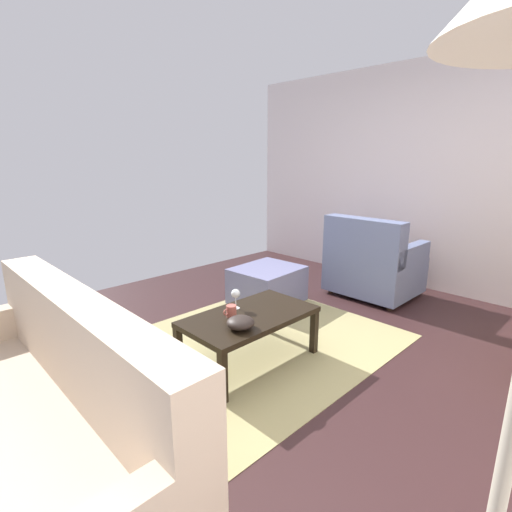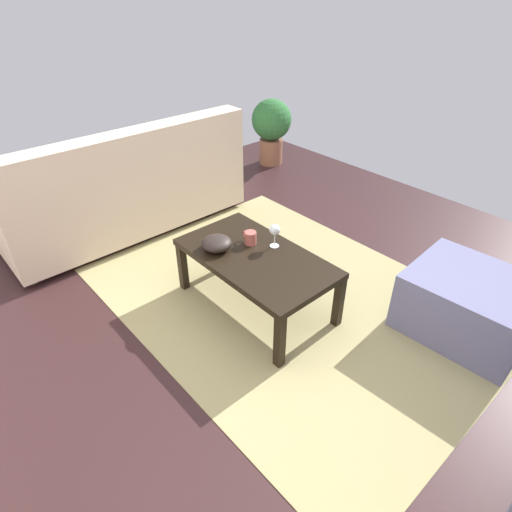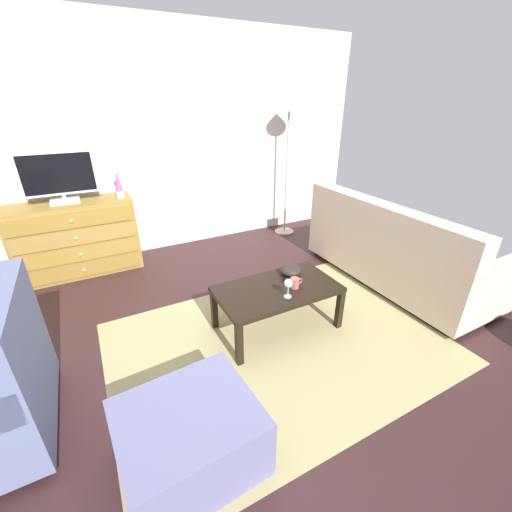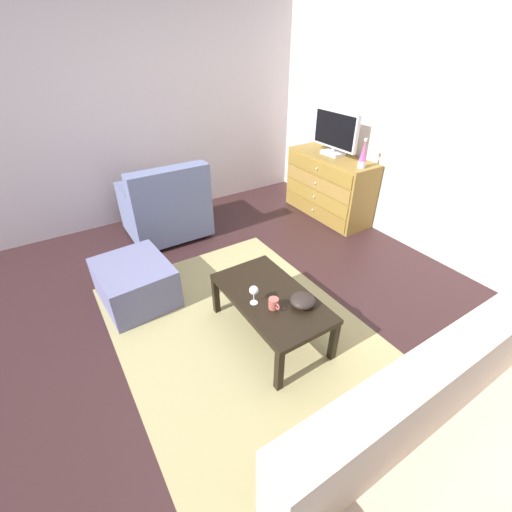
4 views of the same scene
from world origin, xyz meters
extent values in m
cube|color=#311C1D|center=(0.00, 0.00, -0.03)|extent=(5.46, 4.93, 0.05)
cube|color=beige|center=(0.00, 2.23, 1.31)|extent=(5.46, 0.12, 2.62)
cube|color=silver|center=(-2.49, 0.00, 1.31)|extent=(0.12, 4.93, 2.62)
cube|color=tan|center=(0.20, -0.20, 0.00)|extent=(2.60, 1.90, 0.01)
cube|color=olive|center=(-1.13, 1.92, 0.41)|extent=(1.24, 0.45, 0.81)
cube|color=olive|center=(-1.13, 1.69, 0.12)|extent=(1.18, 0.02, 0.17)
sphere|color=silver|center=(-1.13, 1.67, 0.12)|extent=(0.03, 0.03, 0.03)
cube|color=olive|center=(-1.13, 1.69, 0.31)|extent=(1.18, 0.02, 0.17)
sphere|color=silver|center=(-1.13, 1.67, 0.31)|extent=(0.03, 0.03, 0.03)
cube|color=olive|center=(-1.13, 1.69, 0.50)|extent=(1.18, 0.02, 0.17)
sphere|color=silver|center=(-1.13, 1.67, 0.50)|extent=(0.03, 0.03, 0.03)
cube|color=olive|center=(-1.13, 1.69, 0.69)|extent=(1.18, 0.02, 0.17)
sphere|color=silver|center=(-1.13, 1.67, 0.69)|extent=(0.03, 0.03, 0.03)
cube|color=silver|center=(-1.16, 1.94, 0.83)|extent=(0.28, 0.18, 0.04)
cylinder|color=silver|center=(-1.16, 1.94, 0.88)|extent=(0.04, 0.04, 0.05)
cube|color=silver|center=(-1.16, 1.94, 1.12)|extent=(0.71, 0.05, 0.44)
cube|color=black|center=(-1.16, 1.92, 1.12)|extent=(0.66, 0.01, 0.39)
cylinder|color=#B7B7BC|center=(-0.62, 1.87, 0.85)|extent=(0.09, 0.09, 0.08)
cone|color=#D84C99|center=(-0.62, 1.87, 1.00)|extent=(0.08, 0.08, 0.22)
cylinder|color=#B7B7BC|center=(-0.62, 1.87, 1.13)|extent=(0.04, 0.04, 0.03)
cube|color=black|center=(-0.18, 0.25, 0.18)|extent=(0.05, 0.05, 0.36)
cube|color=black|center=(0.77, 0.25, 0.18)|extent=(0.05, 0.05, 0.36)
cube|color=black|center=(-0.18, -0.26, 0.18)|extent=(0.05, 0.05, 0.36)
cube|color=black|center=(0.77, -0.26, 0.18)|extent=(0.05, 0.05, 0.36)
cube|color=black|center=(0.30, 0.00, 0.38)|extent=(1.01, 0.56, 0.04)
cylinder|color=silver|center=(0.30, -0.16, 0.40)|extent=(0.06, 0.06, 0.00)
cylinder|color=silver|center=(0.30, -0.16, 0.45)|extent=(0.01, 0.01, 0.09)
sphere|color=silver|center=(0.30, -0.16, 0.52)|extent=(0.07, 0.07, 0.07)
cylinder|color=#AA5348|center=(0.42, -0.07, 0.44)|extent=(0.08, 0.08, 0.08)
torus|color=#AA5348|center=(0.47, -0.07, 0.45)|extent=(0.05, 0.01, 0.05)
ellipsoid|color=black|center=(0.52, 0.14, 0.44)|extent=(0.19, 0.19, 0.09)
cylinder|color=#332319|center=(1.54, 1.03, 0.03)|extent=(0.05, 0.05, 0.05)
cube|color=beige|center=(1.88, 0.12, 0.23)|extent=(0.85, 1.99, 0.36)
cube|color=beige|center=(1.56, 0.12, 0.66)|extent=(0.20, 1.99, 0.49)
cylinder|color=#332319|center=(-2.10, 0.25, 0.03)|extent=(0.05, 0.05, 0.05)
cylinder|color=#332319|center=(-2.10, -0.48, 0.03)|extent=(0.05, 0.05, 0.05)
cylinder|color=#332319|center=(-1.46, 0.25, 0.03)|extent=(0.05, 0.05, 0.05)
cylinder|color=#332319|center=(-1.46, -0.48, 0.03)|extent=(0.05, 0.05, 0.05)
cube|color=slate|center=(-1.78, -0.11, 0.25)|extent=(0.80, 0.89, 0.39)
cube|color=slate|center=(-1.48, -0.11, 0.68)|extent=(0.20, 0.89, 0.48)
cube|color=slate|center=(-1.78, 0.27, 0.54)|extent=(0.76, 0.12, 0.20)
cube|color=slate|center=(-1.78, -0.50, 0.54)|extent=(0.76, 0.12, 0.20)
cylinder|color=#A75B35|center=(-2.03, -0.01, 0.52)|extent=(0.16, 0.40, 0.16)
cube|color=slate|center=(-0.72, -0.80, 0.19)|extent=(0.74, 0.64, 0.39)
camera|label=1|loc=(2.13, 1.94, 1.54)|focal=26.85mm
camera|label=2|loc=(-1.35, 1.47, 1.87)|focal=30.08mm
camera|label=3|loc=(-0.94, -1.97, 1.82)|focal=22.92mm
camera|label=4|loc=(1.99, -1.21, 2.13)|focal=24.15mm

